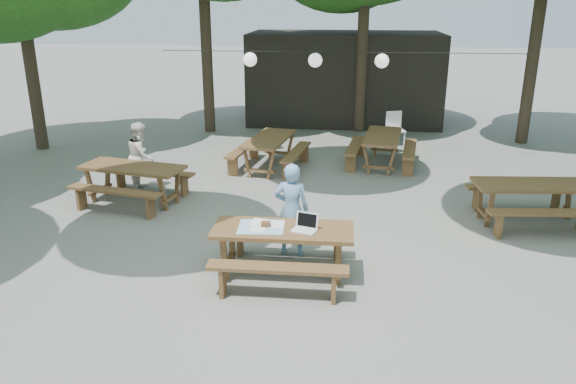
{
  "coord_description": "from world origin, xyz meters",
  "views": [
    {
      "loc": [
        0.57,
        -7.88,
        3.85
      ],
      "look_at": [
        -0.26,
        0.11,
        1.05
      ],
      "focal_mm": 35.0,
      "sensor_mm": 36.0,
      "label": 1
    }
  ],
  "objects_px": {
    "main_picnic_table": "(283,251)",
    "second_person": "(141,156)",
    "picnic_table_nw": "(134,184)",
    "plastic_chair": "(395,135)",
    "woman": "(292,210)"
  },
  "relations": [
    {
      "from": "picnic_table_nw",
      "to": "second_person",
      "type": "distance_m",
      "value": 0.91
    },
    {
      "from": "picnic_table_nw",
      "to": "plastic_chair",
      "type": "relative_size",
      "value": 2.43
    },
    {
      "from": "picnic_table_nw",
      "to": "plastic_chair",
      "type": "xyz_separation_m",
      "value": [
        5.47,
        5.19,
        -0.13
      ]
    },
    {
      "from": "second_person",
      "to": "plastic_chair",
      "type": "height_order",
      "value": "second_person"
    },
    {
      "from": "main_picnic_table",
      "to": "second_person",
      "type": "xyz_separation_m",
      "value": [
        -3.39,
        3.63,
        0.32
      ]
    },
    {
      "from": "picnic_table_nw",
      "to": "plastic_chair",
      "type": "bearing_deg",
      "value": 55.73
    },
    {
      "from": "second_person",
      "to": "picnic_table_nw",
      "type": "bearing_deg",
      "value": 177.88
    },
    {
      "from": "main_picnic_table",
      "to": "picnic_table_nw",
      "type": "relative_size",
      "value": 0.91
    },
    {
      "from": "main_picnic_table",
      "to": "plastic_chair",
      "type": "relative_size",
      "value": 2.22
    },
    {
      "from": "picnic_table_nw",
      "to": "woman",
      "type": "height_order",
      "value": "woman"
    },
    {
      "from": "picnic_table_nw",
      "to": "second_person",
      "type": "height_order",
      "value": "second_person"
    },
    {
      "from": "main_picnic_table",
      "to": "woman",
      "type": "distance_m",
      "value": 0.84
    },
    {
      "from": "woman",
      "to": "second_person",
      "type": "xyz_separation_m",
      "value": [
        -3.44,
        2.87,
        -0.03
      ]
    },
    {
      "from": "plastic_chair",
      "to": "second_person",
      "type": "bearing_deg",
      "value": -158.57
    },
    {
      "from": "main_picnic_table",
      "to": "woman",
      "type": "xyz_separation_m",
      "value": [
        0.05,
        0.76,
        0.36
      ]
    }
  ]
}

